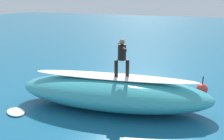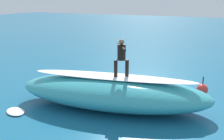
% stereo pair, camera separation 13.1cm
% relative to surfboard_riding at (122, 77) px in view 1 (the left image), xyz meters
% --- Properties ---
extents(ground_plane, '(120.00, 120.00, 0.00)m').
position_rel_surfboard_riding_xyz_m(ground_plane, '(0.97, -2.42, -1.48)').
color(ground_plane, '#196084').
extents(wave_crest, '(9.45, 4.75, 1.45)m').
position_rel_surfboard_riding_xyz_m(wave_crest, '(0.43, 0.08, -0.76)').
color(wave_crest, teal).
rests_on(wave_crest, ground_plane).
extents(wave_foam_lip, '(7.75, 2.48, 0.08)m').
position_rel_surfboard_riding_xyz_m(wave_foam_lip, '(0.43, 0.08, 0.00)').
color(wave_foam_lip, white).
rests_on(wave_foam_lip, wave_crest).
extents(surfboard_riding, '(2.20, 1.68, 0.07)m').
position_rel_surfboard_riding_xyz_m(surfboard_riding, '(0.00, 0.00, 0.00)').
color(surfboard_riding, '#33B2D1').
rests_on(surfboard_riding, wave_crest).
extents(surfer_riding, '(0.98, 1.42, 1.71)m').
position_rel_surfboard_riding_xyz_m(surfer_riding, '(0.00, -0.00, 1.03)').
color(surfer_riding, black).
rests_on(surfer_riding, surfboard_riding).
extents(surfboard_paddling, '(1.92, 1.59, 0.07)m').
position_rel_surfboard_riding_xyz_m(surfboard_paddling, '(2.61, -3.51, -1.45)').
color(surfboard_paddling, '#33B2D1').
rests_on(surfboard_paddling, ground_plane).
extents(surfer_paddling, '(1.59, 1.21, 0.32)m').
position_rel_surfboard_riding_xyz_m(surfer_paddling, '(2.50, -3.59, -1.27)').
color(surfer_paddling, black).
rests_on(surfer_paddling, surfboard_paddling).
extents(buoy_marker, '(0.59, 0.59, 1.01)m').
position_rel_surfboard_riding_xyz_m(buoy_marker, '(-3.22, -3.36, -1.18)').
color(buoy_marker, red).
rests_on(buoy_marker, ground_plane).
extents(foam_patch_near, '(0.65, 0.85, 0.12)m').
position_rel_surfboard_riding_xyz_m(foam_patch_near, '(4.80, -1.70, -1.42)').
color(foam_patch_near, white).
rests_on(foam_patch_near, ground_plane).
extents(foam_patch_mid, '(0.87, 0.92, 0.13)m').
position_rel_surfboard_riding_xyz_m(foam_patch_mid, '(-0.02, -3.66, -1.42)').
color(foam_patch_mid, white).
rests_on(foam_patch_mid, ground_plane).
extents(foam_patch_far, '(1.27, 1.06, 0.10)m').
position_rel_surfboard_riding_xyz_m(foam_patch_far, '(4.06, 2.55, -1.43)').
color(foam_patch_far, white).
rests_on(foam_patch_far, ground_plane).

